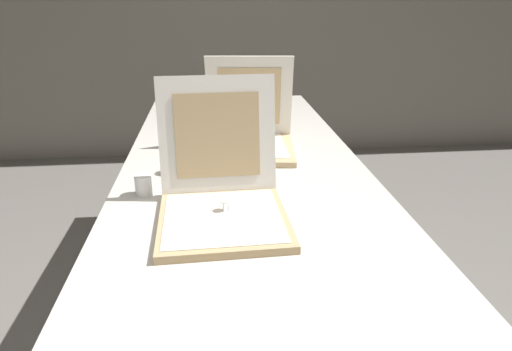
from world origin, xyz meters
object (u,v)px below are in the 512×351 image
object	(u,v)px
pizza_box_front	(222,200)
pizza_box_middle	(249,137)
table	(245,183)
cup_white_far	(197,130)
cup_white_mid	(176,164)
cup_white_near_center	(144,185)

from	to	relation	value
pizza_box_front	pizza_box_middle	xyz separation A→B (m)	(0.12, 0.57, -0.00)
table	pizza_box_middle	xyz separation A→B (m)	(0.03, 0.23, 0.10)
cup_white_far	cup_white_mid	size ratio (longest dim) A/B	1.00
pizza_box_front	cup_white_far	bearing A→B (deg)	94.60
cup_white_far	cup_white_near_center	xyz separation A→B (m)	(-0.15, -0.58, 0.00)
pizza_box_middle	cup_white_near_center	xyz separation A→B (m)	(-0.36, -0.39, -0.02)
table	pizza_box_middle	world-z (taller)	pizza_box_middle
cup_white_mid	table	bearing A→B (deg)	-4.07
pizza_box_middle	cup_white_far	world-z (taller)	pizza_box_middle
cup_white_far	cup_white_mid	xyz separation A→B (m)	(-0.06, -0.41, 0.00)
pizza_box_middle	cup_white_near_center	size ratio (longest dim) A/B	5.87
table	cup_white_far	world-z (taller)	cup_white_far
table	cup_white_far	size ratio (longest dim) A/B	37.37
pizza_box_middle	cup_white_mid	xyz separation A→B (m)	(-0.27, -0.22, -0.02)
table	pizza_box_middle	distance (m)	0.26
pizza_box_front	pizza_box_middle	distance (m)	0.58
pizza_box_front	cup_white_near_center	world-z (taller)	pizza_box_front
pizza_box_middle	table	bearing A→B (deg)	-92.43
table	cup_white_mid	xyz separation A→B (m)	(-0.24, 0.02, 0.08)
pizza_box_front	cup_white_far	distance (m)	0.76
table	cup_white_far	distance (m)	0.47
table	cup_white_near_center	size ratio (longest dim) A/B	37.37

